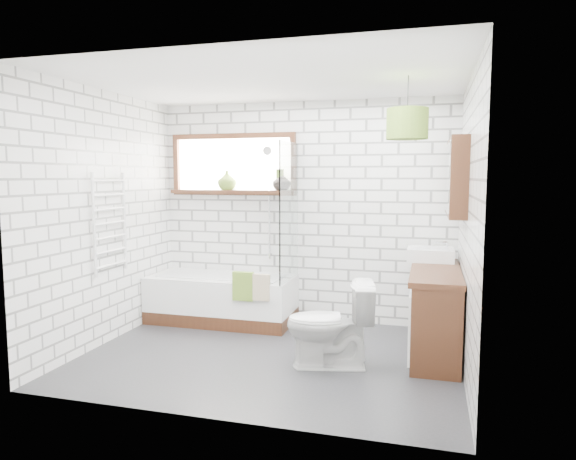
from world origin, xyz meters
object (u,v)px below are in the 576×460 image
(basin, at_px, (430,255))
(pendant, at_px, (407,124))
(toilet, at_px, (330,324))
(bathtub, at_px, (222,299))
(vanity, at_px, (436,311))

(basin, xyz_separation_m, pendant, (-0.22, -0.91, 1.24))
(pendant, bearing_deg, toilet, -161.47)
(bathtub, height_order, pendant, pendant)
(bathtub, distance_m, toilet, 1.80)
(basin, relative_size, toilet, 0.60)
(vanity, height_order, toilet, vanity)
(pendant, bearing_deg, basin, 76.26)
(vanity, xyz_separation_m, pendant, (-0.28, -0.41, 1.70))
(bathtub, relative_size, toilet, 2.15)
(bathtub, distance_m, basin, 2.37)
(bathtub, height_order, toilet, toilet)
(toilet, bearing_deg, basin, 131.11)
(bathtub, bearing_deg, pendant, -22.50)
(vanity, xyz_separation_m, basin, (-0.06, 0.50, 0.46))
(bathtub, xyz_separation_m, basin, (2.29, 0.06, 0.60))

